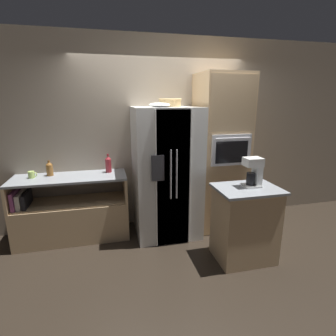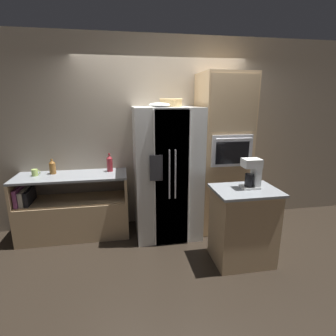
{
  "view_description": "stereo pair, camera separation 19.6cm",
  "coord_description": "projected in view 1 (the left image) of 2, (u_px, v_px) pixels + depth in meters",
  "views": [
    {
      "loc": [
        -0.8,
        -3.45,
        1.92
      ],
      "look_at": [
        -0.0,
        -0.06,
        1.0
      ],
      "focal_mm": 28.0,
      "sensor_mm": 36.0,
      "label": 1
    },
    {
      "loc": [
        -0.61,
        -3.49,
        1.92
      ],
      "look_at": [
        -0.0,
        -0.06,
        1.0
      ],
      "focal_mm": 28.0,
      "sensor_mm": 36.0,
      "label": 2
    }
  ],
  "objects": [
    {
      "name": "fruit_bowl",
      "position": [
        160.0,
        105.0,
        3.36
      ],
      "size": [
        0.28,
        0.28,
        0.06
      ],
      "color": "white",
      "rests_on": "refrigerator"
    },
    {
      "name": "coffee_maker",
      "position": [
        254.0,
        171.0,
        3.03
      ],
      "size": [
        0.2,
        0.16,
        0.35
      ],
      "color": "white",
      "rests_on": "island_counter"
    },
    {
      "name": "island_counter",
      "position": [
        245.0,
        224.0,
        3.15
      ],
      "size": [
        0.73,
        0.56,
        0.92
      ],
      "color": "tan",
      "rests_on": "ground_plane"
    },
    {
      "name": "bottle_tall",
      "position": [
        108.0,
        164.0,
        3.72
      ],
      "size": [
        0.08,
        0.08,
        0.26
      ],
      "color": "maroon",
      "rests_on": "counter_left"
    },
    {
      "name": "bottle_short",
      "position": [
        50.0,
        168.0,
        3.55
      ],
      "size": [
        0.09,
        0.09,
        0.21
      ],
      "color": "brown",
      "rests_on": "counter_left"
    },
    {
      "name": "ground_plane",
      "position": [
        167.0,
        232.0,
        3.91
      ],
      "size": [
        20.0,
        20.0,
        0.0
      ],
      "primitive_type": "plane",
      "color": "black"
    },
    {
      "name": "mug",
      "position": [
        32.0,
        175.0,
        3.46
      ],
      "size": [
        0.11,
        0.08,
        0.09
      ],
      "color": "#B2D166",
      "rests_on": "counter_left"
    },
    {
      "name": "wall_back",
      "position": [
        160.0,
        134.0,
        3.99
      ],
      "size": [
        12.0,
        0.06,
        2.8
      ],
      "color": "tan",
      "rests_on": "ground_plane"
    },
    {
      "name": "counter_left",
      "position": [
        72.0,
        216.0,
        3.67
      ],
      "size": [
        1.5,
        0.56,
        0.9
      ],
      "color": "tan",
      "rests_on": "ground_plane"
    },
    {
      "name": "wicker_basket",
      "position": [
        170.0,
        102.0,
        3.57
      ],
      "size": [
        0.31,
        0.31,
        0.11
      ],
      "color": "tan",
      "rests_on": "refrigerator"
    },
    {
      "name": "refrigerator",
      "position": [
        166.0,
        173.0,
        3.7
      ],
      "size": [
        0.89,
        0.84,
        1.82
      ],
      "color": "silver",
      "rests_on": "ground_plane"
    },
    {
      "name": "wall_oven",
      "position": [
        220.0,
        153.0,
        3.89
      ],
      "size": [
        0.69,
        0.74,
        2.27
      ],
      "color": "tan",
      "rests_on": "ground_plane"
    }
  ]
}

